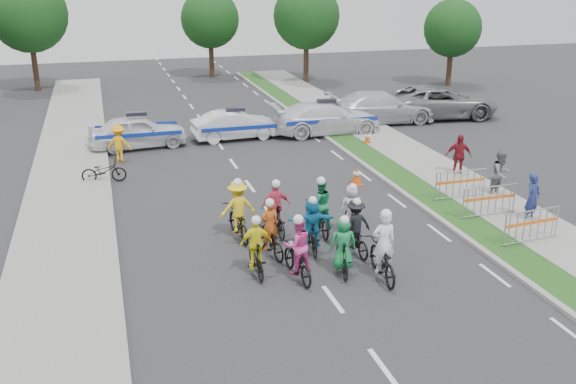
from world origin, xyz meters
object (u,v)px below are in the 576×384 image
object	(u,v)px
police_car_2	(326,118)
tree_1	(306,16)
rider_4	(355,231)
rider_9	(276,213)
rider_3	(256,252)
police_car_1	(235,125)
rider_6	(269,236)
cone_1	(368,138)
rider_0	(382,255)
rider_7	(351,215)
rider_8	(320,212)
spectator_2	(459,156)
barrier_0	(531,228)
marshal_hiviz	(119,143)
civilian_sedan	(381,107)
tree_3	(28,14)
cone_0	(357,176)
rider_2	(297,255)
barrier_1	(489,203)
tree_4	(210,19)
rider_1	(343,250)
spectator_1	(501,174)
parked_bike	(104,171)
spectator_0	(533,198)
civilian_suv	(439,102)
rider_10	(238,215)
tree_2	(453,28)
barrier_2	(460,186)

from	to	relation	value
police_car_2	tree_1	distance (m)	15.22
rider_4	rider_9	distance (m)	2.66
rider_3	police_car_1	world-z (taller)	rider_3
rider_6	cone_1	world-z (taller)	rider_6
police_car_1	cone_1	size ratio (longest dim) A/B	5.87
rider_0	rider_7	world-z (taller)	rider_0
rider_4	rider_8	xyz separation A→B (m)	(-0.47, 1.69, 0.02)
spectator_2	barrier_0	bearing A→B (deg)	-82.03
marshal_hiviz	cone_1	xyz separation A→B (m)	(11.00, -0.65, -0.43)
rider_7	rider_9	bearing A→B (deg)	-8.55
civilian_sedan	rider_3	bearing A→B (deg)	148.54
rider_4	tree_3	size ratio (longest dim) A/B	0.23
rider_7	police_car_1	size ratio (longest dim) A/B	0.41
cone_0	cone_1	size ratio (longest dim) A/B	1.00
rider_2	barrier_1	world-z (taller)	rider_2
tree_1	tree_4	size ratio (longest dim) A/B	1.08
rider_0	rider_1	bearing A→B (deg)	-25.62
rider_7	barrier_1	size ratio (longest dim) A/B	0.85
rider_3	spectator_1	distance (m)	10.36
parked_bike	spectator_0	bearing A→B (deg)	-116.23
rider_1	spectator_0	distance (m)	7.33
rider_9	civilian_suv	world-z (taller)	rider_9
rider_7	rider_10	bearing A→B (deg)	-2.90
rider_2	marshal_hiviz	xyz separation A→B (m)	(-3.98, 12.41, 0.09)
rider_3	barrier_0	xyz separation A→B (m)	(8.20, -0.43, -0.11)
spectator_2	barrier_1	distance (m)	4.48
rider_3	spectator_1	xyz separation A→B (m)	(9.76, 3.48, 0.19)
tree_2	tree_3	xyz separation A→B (m)	(-27.00, 6.00, 1.05)
spectator_0	barrier_0	bearing A→B (deg)	-147.97
tree_3	rider_0	bearing A→B (deg)	-71.21
rider_6	parked_bike	xyz separation A→B (m)	(-4.37, 8.08, -0.14)
rider_9	tree_1	bearing A→B (deg)	-113.35
civilian_suv	spectator_1	xyz separation A→B (m)	(-4.18, -11.94, -0.01)
civilian_sedan	police_car_1	bearing A→B (deg)	101.09
rider_0	rider_9	bearing A→B (deg)	-56.26
barrier_2	parked_bike	bearing A→B (deg)	154.60
rider_2	spectator_1	distance (m)	9.65
barrier_1	civilian_sedan	bearing A→B (deg)	80.55
rider_7	police_car_2	world-z (taller)	rider_7
rider_2	rider_10	distance (m)	3.18
rider_3	parked_bike	distance (m)	9.91
rider_1	civilian_suv	world-z (taller)	civilian_suv
rider_3	spectator_0	size ratio (longest dim) A/B	1.05
rider_0	barrier_1	xyz separation A→B (m)	(5.06, 2.89, -0.09)
rider_6	civilian_suv	bearing A→B (deg)	-144.35
rider_1	rider_3	distance (m)	2.30
rider_0	rider_9	size ratio (longest dim) A/B	1.12
rider_7	tree_4	distance (m)	30.59
civilian_sedan	rider_2	bearing A→B (deg)	151.98
rider_0	tree_1	world-z (taller)	tree_1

